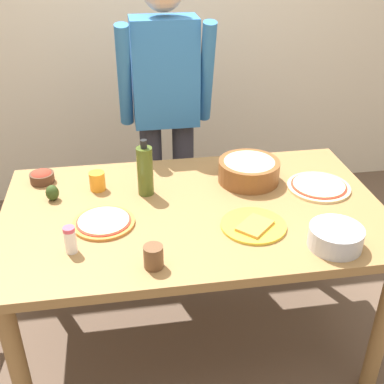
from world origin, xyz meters
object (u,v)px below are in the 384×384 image
pizza_cooked_on_tray (104,222)px  popcorn_bowl (249,169)px  avocado (52,193)px  cup_orange (97,181)px  mixing_bowl_steel (336,237)px  small_sauce_bowl (42,176)px  cup_small_brown (154,257)px  dining_table (194,226)px  salt_shaker (70,240)px  plate_with_slice (254,225)px  person_cook (166,107)px  pizza_raw_on_board (319,186)px  olive_oil_bottle (145,171)px

pizza_cooked_on_tray → popcorn_bowl: (0.66, 0.26, 0.05)m
avocado → cup_orange: bearing=18.0°
mixing_bowl_steel → small_sauce_bowl: bearing=148.7°
small_sauce_bowl → avocado: (0.06, -0.17, 0.01)m
cup_orange → cup_small_brown: (0.20, -0.59, 0.00)m
pizza_cooked_on_tray → popcorn_bowl: size_ratio=0.88×
dining_table → popcorn_bowl: 0.38m
cup_small_brown → salt_shaker: bearing=155.2°
pizza_cooked_on_tray → plate_with_slice: plate_with_slice is taller
popcorn_bowl → salt_shaker: (-0.78, -0.43, -0.01)m
plate_with_slice → person_cook: bearing=104.3°
pizza_raw_on_board → small_sauce_bowl: 1.26m
person_cook → olive_oil_bottle: person_cook is taller
olive_oil_bottle → mixing_bowl_steel: bearing=-37.3°
pizza_cooked_on_tray → olive_oil_bottle: bearing=49.9°
plate_with_slice → avocado: bearing=156.8°
small_sauce_bowl → cup_small_brown: size_ratio=1.29×
person_cook → pizza_cooked_on_tray: bearing=-112.9°
popcorn_bowl → avocado: 0.88m
dining_table → pizza_cooked_on_tray: bearing=-170.4°
dining_table → olive_oil_bottle: size_ratio=6.25×
popcorn_bowl → avocado: (-0.88, -0.04, -0.03)m
cup_orange → salt_shaker: 0.46m
person_cook → cup_orange: bearing=-125.0°
person_cook → popcorn_bowl: person_cook is taller
mixing_bowl_steel → cup_orange: size_ratio=2.35×
salt_shaker → plate_with_slice: bearing=4.1°
mixing_bowl_steel → cup_orange: cup_orange is taller
pizza_raw_on_board → olive_oil_bottle: 0.78m
person_cook → mixing_bowl_steel: 1.22m
dining_table → person_cook: person_cook is taller
pizza_cooked_on_tray → avocado: bearing=133.6°
olive_oil_bottle → cup_orange: size_ratio=3.01×
pizza_raw_on_board → plate_with_slice: size_ratio=1.08×
pizza_raw_on_board → person_cook: bearing=132.2°
small_sauce_bowl → avocado: 0.18m
cup_orange → salt_shaker: (-0.09, -0.45, 0.01)m
pizza_cooked_on_tray → mixing_bowl_steel: mixing_bowl_steel is taller
dining_table → small_sauce_bowl: size_ratio=14.55×
cup_orange → popcorn_bowl: bearing=-2.1°
dining_table → avocado: size_ratio=22.86×
dining_table → avocado: 0.63m
olive_oil_bottle → cup_orange: olive_oil_bottle is taller
person_cook → mixing_bowl_steel: bearing=-65.6°
popcorn_bowl → avocado: bearing=-177.6°
avocado → cup_small_brown: bearing=-53.5°
small_sauce_bowl → cup_orange: size_ratio=1.29×
avocado → small_sauce_bowl: bearing=109.7°
popcorn_bowl → cup_small_brown: (-0.49, -0.56, -0.02)m
plate_with_slice → cup_small_brown: size_ratio=3.06×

